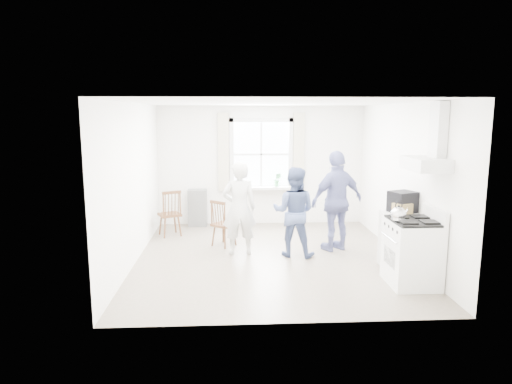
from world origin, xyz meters
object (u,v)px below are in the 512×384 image
person_left (239,208)px  person_mid (294,212)px  gas_stove (412,252)px  stereo_stack (403,202)px  person_right (337,201)px  low_cabinet (399,241)px  windsor_chair_b (220,218)px  windsor_chair_a (171,208)px

person_left → person_mid: person_left is taller
gas_stove → person_left: 2.92m
stereo_stack → person_right: size_ratio=0.26×
low_cabinet → windsor_chair_b: (-2.85, 1.34, 0.08)m
stereo_stack → windsor_chair_a: size_ratio=0.49×
windsor_chair_a → person_mid: 2.64m
windsor_chair_b → low_cabinet: bearing=-25.2°
windsor_chair_a → person_right: 3.27m
low_cabinet → windsor_chair_a: windsor_chair_a is taller
gas_stove → person_left: bearing=147.0°
gas_stove → low_cabinet: (0.07, 0.70, -0.03)m
windsor_chair_b → person_right: bearing=-8.4°
stereo_stack → person_left: person_left is taller
stereo_stack → windsor_chair_b: 3.21m
person_mid → windsor_chair_a: bearing=-13.5°
gas_stove → person_right: size_ratio=0.63×
low_cabinet → person_left: bearing=160.6°
stereo_stack → gas_stove: bearing=-98.3°
stereo_stack → person_right: (-0.81, 0.99, -0.17)m
windsor_chair_b → person_left: 0.63m
gas_stove → windsor_chair_a: 4.69m
stereo_stack → windsor_chair_a: bearing=152.0°
person_mid → person_right: 0.87m
windsor_chair_b → person_right: person_right is taller
stereo_stack → windsor_chair_b: (-2.88, 1.30, -0.53)m
person_mid → gas_stove: bearing=153.6°
low_cabinet → person_left: size_ratio=0.55×
person_left → gas_stove: bearing=142.9°
person_right → low_cabinet: bearing=102.7°
stereo_stack → windsor_chair_a: 4.42m
windsor_chair_a → person_left: size_ratio=0.58×
windsor_chair_b → person_left: (0.34, -0.46, 0.28)m
person_left → person_right: size_ratio=0.91×
stereo_stack → person_left: 2.69m
person_mid → stereo_stack: bearing=173.8°
windsor_chair_a → windsor_chair_b: size_ratio=1.08×
gas_stove → stereo_stack: bearing=81.7°
stereo_stack → person_left: bearing=161.7°
windsor_chair_a → person_left: person_left is taller
windsor_chair_a → person_mid: person_mid is taller
gas_stove → person_left: (-2.44, 1.58, 0.33)m
gas_stove → person_mid: bearing=136.2°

